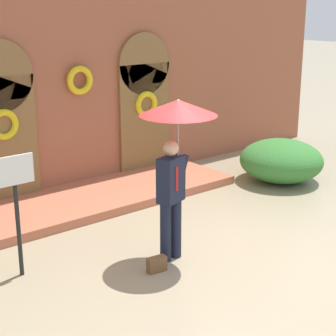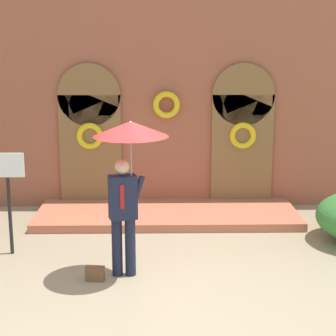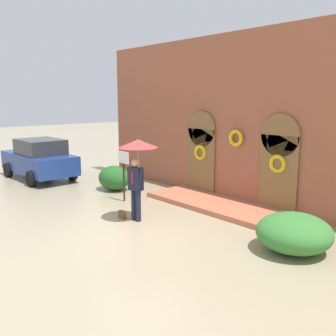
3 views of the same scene
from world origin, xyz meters
The scene contains 5 objects.
ground_plane centered at (0.00, 0.00, 0.00)m, with size 80.00×80.00×0.00m, color tan.
building_facade centered at (0.00, 4.15, 2.68)m, with size 14.00×2.30×5.60m.
person_with_umbrella centered at (-0.61, 0.26, 1.91)m, with size 1.10×1.10×2.36m.
handbag centered at (-1.13, 0.06, 0.11)m, with size 0.28×0.12×0.22m, color brown.
sign_post centered at (-2.64, 1.19, 1.16)m, with size 0.56×0.06×1.72m.
Camera 2 is at (-0.18, -7.73, 3.48)m, focal length 60.00 mm.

